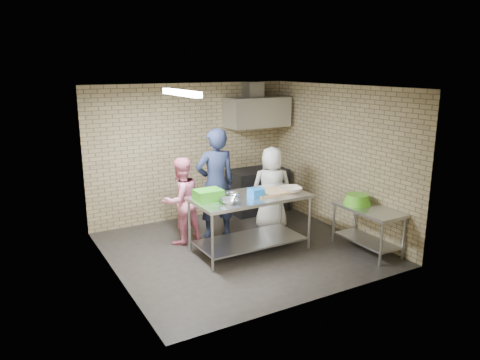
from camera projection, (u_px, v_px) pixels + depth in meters
name	position (u px, v px, depth m)	size (l,w,h in m)	color
floor	(241.00, 249.00, 7.76)	(4.20, 4.20, 0.00)	black
ceiling	(241.00, 87.00, 7.10)	(4.20, 4.20, 0.00)	black
back_wall	(191.00, 152.00, 9.12)	(4.20, 0.06, 2.70)	tan
front_wall	(319.00, 203.00, 5.74)	(4.20, 0.06, 2.70)	tan
left_wall	(111.00, 188.00, 6.42)	(0.06, 4.00, 2.70)	tan
right_wall	(339.00, 159.00, 8.44)	(0.06, 4.00, 2.70)	tan
prep_table	(250.00, 223.00, 7.58)	(1.91, 0.96, 0.96)	silver
side_counter	(367.00, 229.00, 7.60)	(0.60, 1.20, 0.75)	silver
stove	(257.00, 190.00, 9.69)	(1.20, 0.70, 0.90)	black
range_hood	(257.00, 112.00, 9.33)	(1.30, 0.60, 0.60)	silver
hood_duct	(253.00, 89.00, 9.34)	(0.35, 0.30, 0.30)	#A5A8AD
wall_shelf	(264.00, 119.00, 9.67)	(0.80, 0.20, 0.04)	#3F2B19
fluorescent_fixture	(181.00, 93.00, 6.64)	(0.10, 1.25, 0.08)	white
green_crate	(208.00, 195.00, 7.21)	(0.42, 0.32, 0.17)	green
blue_tub	(256.00, 193.00, 7.39)	(0.21, 0.21, 0.14)	blue
cutting_board	(269.00, 192.00, 7.61)	(0.58, 0.45, 0.03)	#D5BC7B
mixing_bowl_a	(229.00, 201.00, 7.05)	(0.30, 0.30, 0.07)	#B2B6BA
mixing_bowl_b	(233.00, 195.00, 7.36)	(0.23, 0.23, 0.07)	#AFB1B6
ceramic_bowl	(290.00, 190.00, 7.66)	(0.37, 0.37, 0.09)	beige
green_basin	(357.00, 199.00, 7.69)	(0.46, 0.46, 0.17)	#59C626
bottle_red	(254.00, 114.00, 9.53)	(0.07, 0.07, 0.18)	#B22619
bottle_green	(270.00, 114.00, 9.72)	(0.06, 0.06, 0.15)	green
man_navy	(216.00, 184.00, 8.06)	(0.72, 0.48, 1.99)	#141833
woman_pink	(181.00, 201.00, 7.89)	(0.74, 0.57, 1.51)	pink
woman_white	(272.00, 188.00, 8.56)	(0.77, 0.50, 1.58)	white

